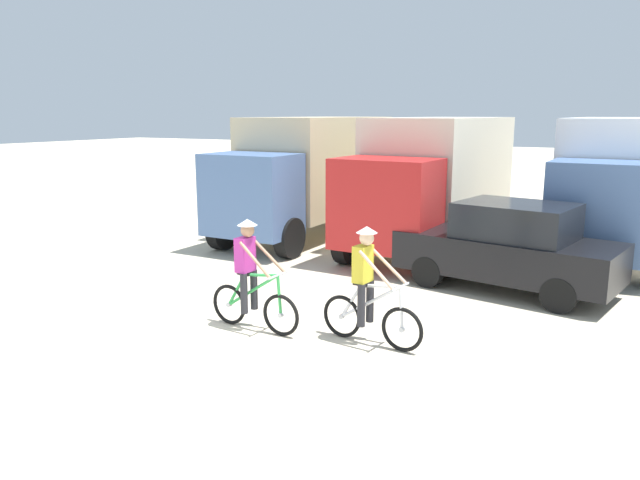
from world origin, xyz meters
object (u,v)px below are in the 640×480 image
object	(u,v)px
box_truck_avon_van	(618,180)
sedan_parked	(509,247)
box_truck_cream_rv	(433,176)
cyclist_orange_shirt	(251,279)
box_truck_tan_camper	(309,170)
cyclist_cowboy_hat	(368,290)

from	to	relation	value
box_truck_avon_van	sedan_parked	bearing A→B (deg)	-110.31
box_truck_cream_rv	sedan_parked	bearing A→B (deg)	-50.29
box_truck_cream_rv	box_truck_avon_van	bearing A→B (deg)	16.89
box_truck_avon_van	cyclist_orange_shirt	world-z (taller)	box_truck_avon_van
box_truck_tan_camper	box_truck_avon_van	world-z (taller)	same
box_truck_tan_camper	box_truck_avon_van	distance (m)	7.97
sedan_parked	cyclist_cowboy_hat	size ratio (longest dim) A/B	2.44
box_truck_cream_rv	box_truck_avon_van	xyz separation A→B (m)	(4.23, 1.29, 0.00)
box_truck_avon_van	sedan_parked	size ratio (longest dim) A/B	1.53
box_truck_tan_camper	sedan_parked	bearing A→B (deg)	-26.09
box_truck_cream_rv	box_truck_tan_camper	bearing A→B (deg)	-178.64
cyclist_orange_shirt	cyclist_cowboy_hat	distance (m)	1.95
box_truck_tan_camper	sedan_parked	distance (m)	6.99
box_truck_tan_camper	box_truck_avon_van	xyz separation A→B (m)	(7.85, 1.37, 0.00)
box_truck_avon_van	cyclist_orange_shirt	bearing A→B (deg)	-119.12
cyclist_cowboy_hat	box_truck_cream_rv	bearing A→B (deg)	100.59
box_truck_avon_van	sedan_parked	distance (m)	4.81
box_truck_cream_rv	sedan_parked	xyz separation A→B (m)	(2.60, -3.13, -0.99)
box_truck_tan_camper	cyclist_cowboy_hat	world-z (taller)	box_truck_tan_camper
box_truck_avon_van	cyclist_orange_shirt	distance (m)	9.98
box_truck_avon_van	box_truck_cream_rv	bearing A→B (deg)	-163.11
cyclist_cowboy_hat	sedan_parked	bearing A→B (deg)	72.00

